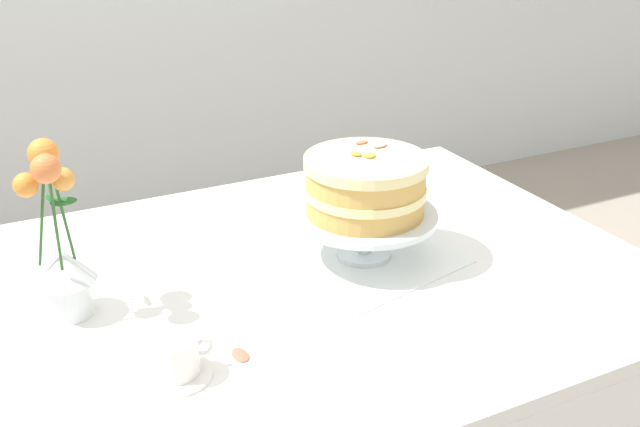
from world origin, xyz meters
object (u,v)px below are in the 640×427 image
(cake_stand, at_px, (365,220))
(flower_vase, at_px, (61,250))
(dining_table, at_px, (294,321))
(teacup, at_px, (176,360))
(layer_cake, at_px, (366,185))

(cake_stand, relative_size, flower_vase, 0.92)
(dining_table, xyz_separation_m, flower_vase, (-0.40, 0.07, 0.22))
(cake_stand, bearing_deg, teacup, -154.70)
(teacup, bearing_deg, dining_table, 33.28)
(dining_table, height_order, layer_cake, layer_cake)
(layer_cake, distance_m, flower_vase, 0.57)
(teacup, bearing_deg, cake_stand, 25.30)
(flower_vase, bearing_deg, cake_stand, -4.38)
(layer_cake, relative_size, flower_vase, 0.77)
(dining_table, height_order, teacup, teacup)
(dining_table, relative_size, teacup, 11.81)
(teacup, bearing_deg, layer_cake, 25.31)
(dining_table, relative_size, cake_stand, 4.83)
(flower_vase, height_order, teacup, flower_vase)
(flower_vase, distance_m, teacup, 0.30)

